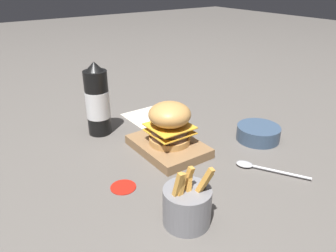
% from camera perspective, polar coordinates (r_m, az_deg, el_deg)
% --- Properties ---
extents(ground_plane, '(6.00, 6.00, 0.00)m').
position_cam_1_polar(ground_plane, '(0.94, -1.29, -3.94)').
color(ground_plane, '#5B5651').
extents(serving_board, '(0.22, 0.16, 0.03)m').
position_cam_1_polar(serving_board, '(0.92, -0.00, -3.54)').
color(serving_board, olive).
rests_on(serving_board, ground_plane).
extents(burger, '(0.12, 0.12, 0.12)m').
position_cam_1_polar(burger, '(0.89, 0.29, 0.56)').
color(burger, tan).
rests_on(burger, serving_board).
extents(ketchup_bottle, '(0.07, 0.07, 0.23)m').
position_cam_1_polar(ketchup_bottle, '(1.01, -12.18, 4.19)').
color(ketchup_bottle, black).
rests_on(ketchup_bottle, ground_plane).
extents(fries_basket, '(0.10, 0.10, 0.13)m').
position_cam_1_polar(fries_basket, '(0.66, 3.34, -13.57)').
color(fries_basket, slate).
rests_on(fries_basket, ground_plane).
extents(side_bowl, '(0.13, 0.13, 0.04)m').
position_cam_1_polar(side_bowl, '(1.01, 15.44, -1.10)').
color(side_bowl, '#384C66').
rests_on(side_bowl, ground_plane).
extents(spoon, '(0.17, 0.11, 0.01)m').
position_cam_1_polar(spoon, '(0.87, 15.00, -6.85)').
color(spoon, '#B2B2B7').
rests_on(spoon, ground_plane).
extents(ketchup_puddle, '(0.06, 0.06, 0.00)m').
position_cam_1_polar(ketchup_puddle, '(0.79, -7.80, -10.45)').
color(ketchup_puddle, '#B21E14').
rests_on(ketchup_puddle, ground_plane).
extents(parchment_square, '(0.16, 0.16, 0.00)m').
position_cam_1_polar(parchment_square, '(1.14, -2.75, 1.68)').
color(parchment_square, beige).
rests_on(parchment_square, ground_plane).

